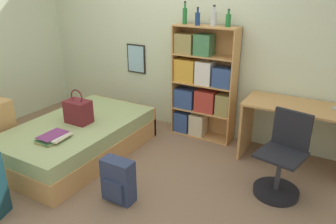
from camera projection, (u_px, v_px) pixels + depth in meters
The scene contains 14 objects.
ground_plane at pixel (126, 168), 3.87m from camera, with size 14.00×14.00×0.00m, color #84664C.
wall_back at pixel (184, 40), 4.57m from camera, with size 10.00×0.09×2.60m.
bed at pixel (79, 138), 4.16m from camera, with size 1.16×1.90×0.42m.
handbag at pixel (78, 111), 4.04m from camera, with size 0.31×0.21×0.43m.
book_stack_on_bed at pixel (54, 137), 3.64m from camera, with size 0.30×0.37×0.06m.
bookcase at pixel (200, 85), 4.45m from camera, with size 0.86×0.28×1.54m.
bottle_green at pixel (185, 15), 4.22m from camera, with size 0.06×0.06×0.29m.
bottle_brown at pixel (198, 18), 4.12m from camera, with size 0.06×0.06×0.22m.
bottle_clear at pixel (214, 18), 4.06m from camera, with size 0.08×0.08×0.25m.
bottle_blue at pixel (228, 20), 3.99m from camera, with size 0.06×0.06×0.21m.
desk at pixel (298, 123), 3.80m from camera, with size 1.25×0.59×0.75m.
desk_chair at pixel (281, 169), 3.34m from camera, with size 0.50×0.50×0.87m.
backpack at pixel (118, 181), 3.24m from camera, with size 0.33×0.19×0.45m.
waste_bin at pixel (281, 154), 3.97m from camera, with size 0.21×0.21×0.22m.
Camera 1 is at (2.10, -2.65, 2.07)m, focal length 35.00 mm.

